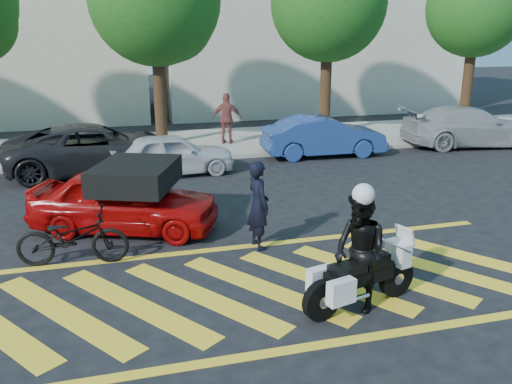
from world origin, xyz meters
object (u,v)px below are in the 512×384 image
object	(u,v)px
officer_bike	(258,205)
parked_far_right	(470,127)
officer_moto	(360,252)
parked_mid_right	(172,154)
parked_mid_left	(96,148)
bicycle	(73,237)
police_motorcycle	(360,278)
red_convertible	(125,200)
parked_right	(323,136)

from	to	relation	value
officer_bike	parked_far_right	size ratio (longest dim) A/B	0.36
officer_bike	officer_moto	world-z (taller)	officer_moto
parked_mid_right	parked_far_right	size ratio (longest dim) A/B	0.74
officer_moto	parked_mid_left	world-z (taller)	officer_moto
bicycle	parked_mid_right	world-z (taller)	parked_mid_right
bicycle	police_motorcycle	world-z (taller)	bicycle
bicycle	parked_mid_left	xyz separation A→B (m)	(0.38, 7.01, 0.20)
parked_mid_left	parked_mid_right	distance (m)	2.42
parked_mid_right	police_motorcycle	bearing A→B (deg)	-172.27
red_convertible	parked_mid_left	distance (m)	5.47
red_convertible	officer_moto	bearing A→B (deg)	-121.30
parked_mid_right	parked_right	world-z (taller)	parked_right
bicycle	officer_bike	bearing A→B (deg)	-84.47
parked_far_right	parked_right	bearing A→B (deg)	98.03
parked_mid_right	parked_right	xyz separation A→B (m)	(5.40, 1.10, 0.06)
police_motorcycle	parked_mid_left	bearing A→B (deg)	97.17
officer_bike	parked_right	size ratio (longest dim) A/B	0.43
officer_moto	red_convertible	size ratio (longest dim) A/B	0.47
officer_bike	parked_mid_left	xyz separation A→B (m)	(-3.24, 7.13, -0.16)
officer_bike	parked_mid_right	world-z (taller)	officer_bike
officer_moto	parked_far_right	world-z (taller)	officer_moto
officer_bike	red_convertible	distance (m)	3.10
police_motorcycle	red_convertible	distance (m)	5.73
police_motorcycle	red_convertible	xyz separation A→B (m)	(-3.45, 4.57, 0.17)
officer_moto	officer_bike	bearing A→B (deg)	-178.41
officer_bike	police_motorcycle	size ratio (longest dim) A/B	0.84
officer_bike	officer_moto	distance (m)	2.98
bicycle	parked_right	distance (m)	10.78
officer_bike	bicycle	xyz separation A→B (m)	(-3.61, 0.12, -0.37)
officer_moto	parked_mid_right	world-z (taller)	officer_moto
parked_mid_left	officer_bike	bearing A→B (deg)	-160.49
red_convertible	parked_right	distance (m)	8.96
red_convertible	parked_right	bearing A→B (deg)	-29.55
parked_mid_right	parked_mid_left	bearing A→B (deg)	63.81
parked_mid_right	parked_far_right	world-z (taller)	parked_far_right
red_convertible	parked_mid_right	xyz separation A→B (m)	(1.58, 4.51, -0.06)
officer_bike	police_motorcycle	bearing A→B (deg)	-172.35
bicycle	parked_far_right	size ratio (longest dim) A/B	0.41
parked_right	red_convertible	bearing A→B (deg)	131.38
parked_mid_left	parked_mid_right	size ratio (longest dim) A/B	1.44
parked_mid_right	parked_right	bearing A→B (deg)	-82.41
police_motorcycle	parked_mid_left	world-z (taller)	parked_mid_left
parked_right	parked_far_right	bearing A→B (deg)	-86.75
bicycle	red_convertible	size ratio (longest dim) A/B	0.50
officer_bike	parked_far_right	bearing A→B (deg)	-63.90
bicycle	parked_mid_left	bearing A→B (deg)	4.32
police_motorcycle	officer_moto	size ratio (longest dim) A/B	1.13
officer_moto	red_convertible	bearing A→B (deg)	-158.15
bicycle	parked_right	xyz separation A→B (m)	(8.02, 7.19, 0.16)
police_motorcycle	parked_mid_left	distance (m)	10.81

